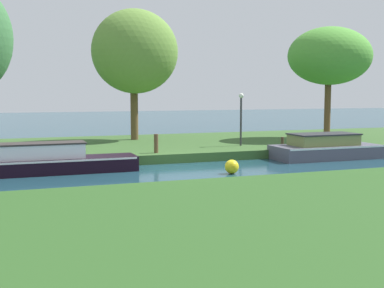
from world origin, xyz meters
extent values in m
plane|color=#1C404E|center=(0.00, 0.00, 0.00)|extent=(120.00, 120.00, 0.00)
cube|color=#345727|center=(0.00, 7.00, 0.20)|extent=(72.00, 10.00, 0.40)
cube|color=#29501F|center=(0.00, -9.00, 0.20)|extent=(72.00, 10.00, 0.40)
cube|color=black|center=(-5.81, 1.20, 0.28)|extent=(8.19, 1.44, 0.57)
cube|color=silver|center=(-5.81, 1.20, 0.53)|extent=(8.03, 1.47, 0.07)
cube|color=white|center=(-6.58, 1.20, 0.83)|extent=(5.75, 1.09, 0.54)
cube|color=#332C2A|center=(-6.58, 1.20, 1.13)|extent=(5.85, 1.15, 0.06)
cube|color=#4F4C5B|center=(7.22, 1.20, 0.31)|extent=(5.01, 1.94, 0.62)
cube|color=white|center=(7.22, 1.20, 0.58)|extent=(4.91, 1.97, 0.07)
cube|color=olive|center=(7.09, 1.20, 0.86)|extent=(2.99, 1.48, 0.48)
cube|color=#292A2F|center=(7.09, 1.20, 1.13)|extent=(3.09, 1.56, 0.06)
cylinder|color=brown|center=(0.14, 9.07, 2.19)|extent=(0.42, 0.42, 3.57)
ellipsoid|color=olive|center=(0.14, 8.68, 5.22)|extent=(4.72, 3.56, 4.54)
cylinder|color=brown|center=(10.69, 6.11, 2.28)|extent=(0.36, 0.36, 3.76)
ellipsoid|color=#509A37|center=(10.69, 6.02, 5.05)|extent=(4.84, 4.29, 3.24)
cylinder|color=#333338|center=(4.33, 4.16, 1.57)|extent=(0.10, 0.10, 2.34)
sphere|color=white|center=(4.33, 4.16, 2.86)|extent=(0.24, 0.24, 0.24)
cylinder|color=#46382A|center=(5.84, 2.74, 0.65)|extent=(0.15, 0.15, 0.50)
cylinder|color=brown|center=(-0.40, 2.74, 0.81)|extent=(0.19, 0.19, 0.82)
sphere|color=yellow|center=(1.39, -1.25, 0.26)|extent=(0.53, 0.53, 0.53)
camera|label=1|loc=(-6.22, -18.00, 3.03)|focal=46.60mm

